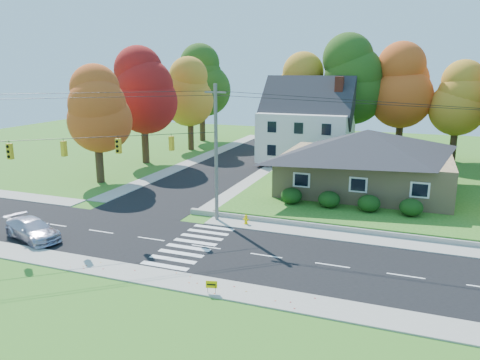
% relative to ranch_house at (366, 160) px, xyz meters
% --- Properties ---
extents(ground, '(120.00, 120.00, 0.00)m').
position_rel_ranch_house_xyz_m(ground, '(-8.00, -16.00, -3.27)').
color(ground, '#3D7923').
extents(road_main, '(90.00, 8.00, 0.02)m').
position_rel_ranch_house_xyz_m(road_main, '(-8.00, -16.00, -3.26)').
color(road_main, black).
rests_on(road_main, ground).
extents(road_cross, '(8.00, 44.00, 0.02)m').
position_rel_ranch_house_xyz_m(road_cross, '(-16.00, 10.00, -3.25)').
color(road_cross, black).
rests_on(road_cross, ground).
extents(sidewalk_north, '(90.00, 2.00, 0.08)m').
position_rel_ranch_house_xyz_m(sidewalk_north, '(-8.00, -11.00, -3.23)').
color(sidewalk_north, '#9C9A90').
rests_on(sidewalk_north, ground).
extents(sidewalk_south, '(90.00, 2.00, 0.08)m').
position_rel_ranch_house_xyz_m(sidewalk_south, '(-8.00, -21.00, -3.23)').
color(sidewalk_south, '#9C9A90').
rests_on(sidewalk_south, ground).
extents(lawn, '(30.00, 30.00, 0.50)m').
position_rel_ranch_house_xyz_m(lawn, '(5.00, 5.00, -3.02)').
color(lawn, '#3D7923').
rests_on(lawn, ground).
extents(ranch_house, '(14.60, 10.60, 5.40)m').
position_rel_ranch_house_xyz_m(ranch_house, '(0.00, 0.00, 0.00)').
color(ranch_house, tan).
rests_on(ranch_house, lawn).
extents(colonial_house, '(10.40, 8.40, 9.60)m').
position_rel_ranch_house_xyz_m(colonial_house, '(-7.96, 12.00, 1.32)').
color(colonial_house, silver).
rests_on(colonial_house, lawn).
extents(hedge_row, '(10.70, 1.70, 1.27)m').
position_rel_ranch_house_xyz_m(hedge_row, '(-0.50, -6.20, -2.13)').
color(hedge_row, '#163A10').
rests_on(hedge_row, lawn).
extents(traffic_infrastructure, '(38.10, 10.66, 10.00)m').
position_rel_ranch_house_xyz_m(traffic_infrastructure, '(-8.15, -14.65, 1.88)').
color(traffic_infrastructure, '#666059').
rests_on(traffic_infrastructure, ground).
extents(tree_lot_0, '(6.72, 6.72, 12.51)m').
position_rel_ranch_house_xyz_m(tree_lot_0, '(-10.00, 18.00, 5.04)').
color(tree_lot_0, '#3F2A19').
rests_on(tree_lot_0, lawn).
extents(tree_lot_1, '(7.84, 7.84, 14.60)m').
position_rel_ranch_house_xyz_m(tree_lot_1, '(-4.00, 17.00, 6.35)').
color(tree_lot_1, '#3F2A19').
rests_on(tree_lot_1, lawn).
extents(tree_lot_2, '(7.28, 7.28, 13.56)m').
position_rel_ranch_house_xyz_m(tree_lot_2, '(2.00, 18.00, 5.70)').
color(tree_lot_2, '#3F2A19').
rests_on(tree_lot_2, lawn).
extents(tree_lot_3, '(6.16, 6.16, 11.47)m').
position_rel_ranch_house_xyz_m(tree_lot_3, '(8.00, 17.00, 4.39)').
color(tree_lot_3, '#3F2A19').
rests_on(tree_lot_3, lawn).
extents(tree_west_0, '(6.16, 6.16, 11.47)m').
position_rel_ranch_house_xyz_m(tree_west_0, '(-25.00, -4.00, 3.89)').
color(tree_west_0, '#3F2A19').
rests_on(tree_west_0, ground).
extents(tree_west_1, '(7.28, 7.28, 13.56)m').
position_rel_ranch_house_xyz_m(tree_west_1, '(-26.00, 6.00, 5.20)').
color(tree_west_1, '#3F2A19').
rests_on(tree_west_1, ground).
extents(tree_west_2, '(6.72, 6.72, 12.51)m').
position_rel_ranch_house_xyz_m(tree_west_2, '(-25.00, 16.00, 4.54)').
color(tree_west_2, '#3F2A19').
rests_on(tree_west_2, ground).
extents(tree_west_3, '(7.84, 7.84, 14.60)m').
position_rel_ranch_house_xyz_m(tree_west_3, '(-27.00, 24.00, 5.85)').
color(tree_west_3, '#3F2A19').
rests_on(tree_west_3, ground).
extents(silver_sedan, '(5.13, 3.35, 1.38)m').
position_rel_ranch_house_xyz_m(silver_sedan, '(-19.26, -18.82, -2.55)').
color(silver_sedan, '#B3B0C6').
rests_on(silver_sedan, road_main).
extents(white_car, '(2.80, 4.03, 1.26)m').
position_rel_ranch_house_xyz_m(white_car, '(-14.91, 18.47, -2.62)').
color(white_car, white).
rests_on(white_car, road_cross).
extents(fire_hydrant, '(0.42, 0.33, 0.75)m').
position_rel_ranch_house_xyz_m(fire_hydrant, '(-7.11, -11.03, -2.91)').
color(fire_hydrant, '#FFD300').
rests_on(fire_hydrant, ground).
extents(yard_sign, '(0.57, 0.18, 0.73)m').
position_rel_ranch_house_xyz_m(yard_sign, '(-5.09, -21.64, -2.75)').
color(yard_sign, black).
rests_on(yard_sign, ground).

